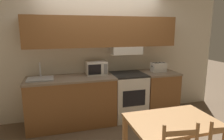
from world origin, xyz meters
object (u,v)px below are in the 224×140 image
microwave (96,68)px  dining_table (172,129)px  stove_range (128,96)px  sink_basin (40,78)px  toaster (158,67)px

microwave → dining_table: microwave is taller
dining_table → stove_range: bearing=86.5°
sink_basin → dining_table: 2.40m
sink_basin → microwave: bearing=7.8°
microwave → toaster: bearing=-5.8°
toaster → dining_table: (-0.79, -1.79, -0.38)m
toaster → microwave: bearing=174.2°
stove_range → dining_table: 1.80m
microwave → sink_basin: (-1.06, -0.14, -0.11)m
sink_basin → dining_table: sink_basin is taller
stove_range → sink_basin: 1.76m
microwave → dining_table: bearing=-74.8°
stove_range → dining_table: (-0.11, -1.79, 0.18)m
stove_range → microwave: bearing=167.8°
sink_basin → stove_range: bearing=0.3°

